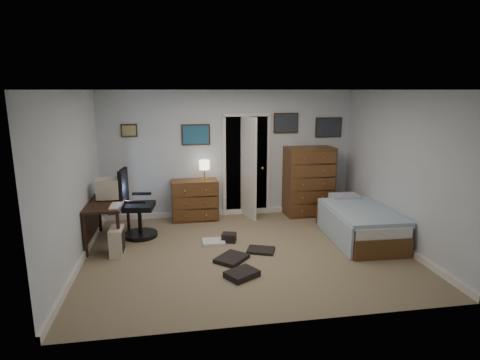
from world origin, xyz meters
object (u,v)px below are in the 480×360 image
object	(u,v)px
office_chair	(135,211)
low_dresser	(195,200)
tall_dresser	(308,181)
computer_desk	(102,211)
bed	(358,223)

from	to	relation	value
office_chair	low_dresser	size ratio (longest dim) A/B	1.35
office_chair	tall_dresser	bearing A→B (deg)	19.78
low_dresser	office_chair	bearing A→B (deg)	-145.56
tall_dresser	low_dresser	bearing A→B (deg)	176.74
computer_desk	tall_dresser	xyz separation A→B (m)	(3.87, 0.96, 0.14)
computer_desk	low_dresser	xyz separation A→B (m)	(1.57, 0.98, -0.15)
tall_dresser	bed	xyz separation A→B (m)	(0.40, -1.48, -0.41)
computer_desk	tall_dresser	distance (m)	3.99
computer_desk	low_dresser	bearing A→B (deg)	32.78
tall_dresser	office_chair	bearing A→B (deg)	-169.74
low_dresser	tall_dresser	world-z (taller)	tall_dresser
bed	low_dresser	bearing A→B (deg)	152.66
low_dresser	bed	size ratio (longest dim) A/B	0.48
computer_desk	tall_dresser	bearing A→B (deg)	14.72
office_chair	tall_dresser	distance (m)	3.45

